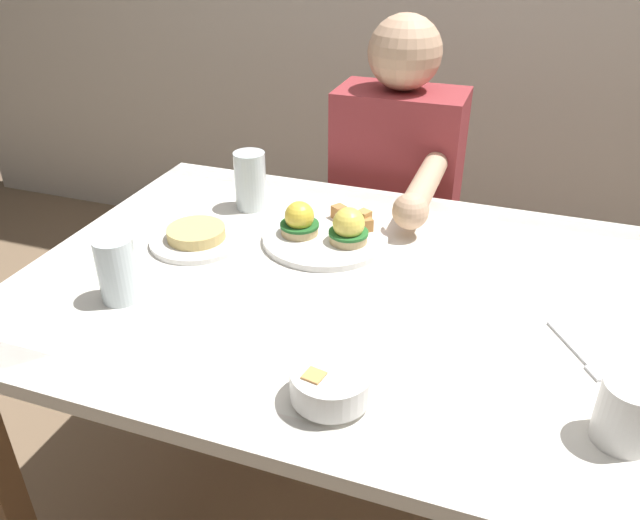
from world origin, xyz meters
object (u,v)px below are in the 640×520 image
(water_glass_near, at_px, (251,183))
(side_plate, at_px, (197,237))
(fork, at_px, (579,354))
(coffee_mug, at_px, (630,411))
(fruit_bowl, at_px, (330,385))
(eggs_benedict_plate, at_px, (326,231))
(dining_table, at_px, (332,325))
(diner_person, at_px, (394,200))
(water_glass_far, at_px, (118,274))

(water_glass_near, xyz_separation_m, side_plate, (-0.03, -0.20, -0.05))
(fork, distance_m, side_plate, 0.78)
(coffee_mug, distance_m, fork, 0.19)
(fruit_bowl, bearing_deg, eggs_benedict_plate, 109.79)
(coffee_mug, height_order, side_plate, coffee_mug)
(dining_table, xyz_separation_m, coffee_mug, (0.50, -0.26, 0.16))
(water_glass_near, bearing_deg, diner_person, 52.34)
(dining_table, xyz_separation_m, fork, (0.45, -0.08, 0.11))
(fruit_bowl, distance_m, water_glass_near, 0.69)
(fork, bearing_deg, side_plate, 170.41)
(dining_table, bearing_deg, diner_person, 91.77)
(water_glass_near, xyz_separation_m, diner_person, (0.27, 0.35, -0.15))
(dining_table, distance_m, fruit_bowl, 0.36)
(diner_person, bearing_deg, eggs_benedict_plate, -95.81)
(fruit_bowl, bearing_deg, diner_person, 97.48)
(water_glass_far, bearing_deg, eggs_benedict_plate, 49.88)
(coffee_mug, height_order, water_glass_far, water_glass_far)
(fork, bearing_deg, eggs_benedict_plate, 156.03)
(fork, xyz_separation_m, diner_person, (-0.47, 0.68, -0.09))
(coffee_mug, xyz_separation_m, diner_person, (-0.52, 0.86, -0.14))
(coffee_mug, xyz_separation_m, side_plate, (-0.83, 0.31, -0.04))
(dining_table, distance_m, coffee_mug, 0.59)
(water_glass_near, height_order, water_glass_far, water_glass_near)
(side_plate, xyz_separation_m, diner_person, (0.31, 0.55, -0.10))
(fruit_bowl, xyz_separation_m, water_glass_near, (-0.39, 0.57, 0.03))
(eggs_benedict_plate, relative_size, water_glass_far, 2.18)
(fork, bearing_deg, water_glass_near, 155.67)
(eggs_benedict_plate, height_order, water_glass_near, water_glass_near)
(fork, bearing_deg, dining_table, 169.45)
(eggs_benedict_plate, xyz_separation_m, fork, (0.51, -0.23, -0.02))
(dining_table, height_order, water_glass_near, water_glass_near)
(water_glass_near, relative_size, side_plate, 0.68)
(fruit_bowl, bearing_deg, dining_table, 107.73)
(coffee_mug, relative_size, water_glass_far, 0.90)
(dining_table, relative_size, eggs_benedict_plate, 4.44)
(eggs_benedict_plate, bearing_deg, side_plate, -159.28)
(dining_table, height_order, diner_person, diner_person)
(dining_table, relative_size, fork, 8.54)
(coffee_mug, bearing_deg, water_glass_near, 147.24)
(eggs_benedict_plate, height_order, water_glass_far, water_glass_far)
(eggs_benedict_plate, height_order, diner_person, diner_person)
(fruit_bowl, height_order, coffee_mug, coffee_mug)
(dining_table, relative_size, diner_person, 1.05)
(water_glass_far, relative_size, diner_person, 0.11)
(eggs_benedict_plate, distance_m, coffee_mug, 0.70)
(fruit_bowl, relative_size, water_glass_near, 0.88)
(eggs_benedict_plate, relative_size, fruit_bowl, 2.25)
(water_glass_far, xyz_separation_m, diner_person, (0.33, 0.79, -0.14))
(side_plate, height_order, diner_person, diner_person)
(fork, relative_size, water_glass_far, 1.14)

